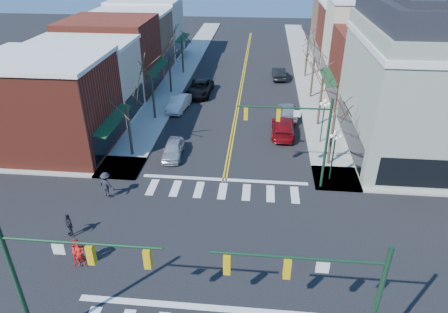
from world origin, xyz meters
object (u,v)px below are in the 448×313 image
(victorian_corner, at_px, (433,78))
(pedestrian_dark_b, at_px, (106,184))
(car_left_near, at_px, (173,149))
(pedestrian_dark_a, at_px, (69,224))
(lamppost_corner, at_px, (334,147))
(car_right_far, at_px, (279,73))
(car_left_mid, at_px, (179,103))
(car_right_mid, at_px, (288,111))
(car_right_near, at_px, (283,127))
(pedestrian_red_b, at_px, (78,251))
(lamppost_midblock, at_px, (324,113))
(car_left_far, at_px, (200,88))
(pedestrian_red_a, at_px, (80,254))

(victorian_corner, xyz_separation_m, pedestrian_dark_b, (-24.76, -9.93, -5.53))
(car_left_near, distance_m, pedestrian_dark_a, 11.86)
(lamppost_corner, height_order, car_right_far, lamppost_corner)
(car_left_mid, height_order, pedestrian_dark_b, pedestrian_dark_b)
(lamppost_corner, bearing_deg, car_right_mid, 102.82)
(car_right_near, xyz_separation_m, pedestrian_dark_b, (-13.06, -11.92, 0.34))
(car_right_mid, xyz_separation_m, pedestrian_red_b, (-12.92, -22.90, 0.22))
(car_right_far, distance_m, pedestrian_dark_a, 36.48)
(pedestrian_red_b, distance_m, pedestrian_dark_a, 2.83)
(lamppost_midblock, height_order, car_left_near, lamppost_midblock)
(car_left_far, bearing_deg, victorian_corner, -27.82)
(lamppost_corner, relative_size, car_left_near, 1.07)
(car_left_mid, relative_size, car_right_near, 0.86)
(car_right_mid, height_order, pedestrian_red_a, pedestrian_red_a)
(pedestrian_dark_b, bearing_deg, car_left_near, -97.26)
(pedestrian_dark_b, bearing_deg, car_right_near, -117.31)
(lamppost_corner, height_order, pedestrian_red_a, lamppost_corner)
(lamppost_midblock, xyz_separation_m, car_left_mid, (-14.60, 6.74, -2.20))
(victorian_corner, bearing_deg, pedestrian_red_a, -144.61)
(car_right_far, height_order, pedestrian_red_a, pedestrian_red_a)
(victorian_corner, relative_size, car_right_mid, 3.13)
(car_left_mid, bearing_deg, lamppost_midblock, -17.41)
(lamppost_midblock, bearing_deg, pedestrian_red_a, -131.68)
(victorian_corner, bearing_deg, car_right_far, 121.14)
(lamppost_midblock, bearing_deg, car_right_mid, 115.94)
(lamppost_corner, xyz_separation_m, car_right_far, (-3.40, 25.37, -2.20))
(car_left_mid, xyz_separation_m, pedestrian_red_b, (-1.10, -23.93, 0.23))
(victorian_corner, bearing_deg, pedestrian_red_b, -145.20)
(pedestrian_dark_a, bearing_deg, car_right_near, 89.94)
(car_right_mid, bearing_deg, lamppost_corner, 100.35)
(car_right_near, xyz_separation_m, pedestrian_dark_a, (-13.92, -16.33, 0.15))
(car_right_mid, bearing_deg, pedestrian_dark_a, 52.28)
(lamppost_corner, xyz_separation_m, pedestrian_dark_b, (-16.46, -3.93, -1.84))
(car_right_mid, xyz_separation_m, pedestrian_red_a, (-12.72, -23.12, 0.20))
(car_left_near, relative_size, pedestrian_dark_a, 2.57)
(car_right_near, bearing_deg, car_right_mid, -96.93)
(victorian_corner, relative_size, pedestrian_red_b, 8.44)
(car_right_mid, height_order, pedestrian_dark_a, pedestrian_dark_a)
(car_right_near, xyz_separation_m, car_right_far, (0.00, 17.39, -0.02))
(car_right_near, bearing_deg, pedestrian_dark_b, 43.76)
(pedestrian_red_a, distance_m, pedestrian_dark_a, 3.13)
(victorian_corner, xyz_separation_m, car_left_near, (-21.30, -3.31, -5.97))
(car_right_mid, relative_size, pedestrian_red_b, 2.69)
(car_right_near, relative_size, pedestrian_red_a, 3.26)
(victorian_corner, distance_m, car_right_far, 23.38)
(car_left_mid, height_order, pedestrian_dark_a, pedestrian_dark_a)
(pedestrian_red_b, height_order, pedestrian_dark_b, pedestrian_dark_b)
(victorian_corner, bearing_deg, lamppost_midblock, 176.55)
(lamppost_corner, distance_m, car_right_far, 25.69)
(pedestrian_red_a, bearing_deg, lamppost_midblock, 38.02)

